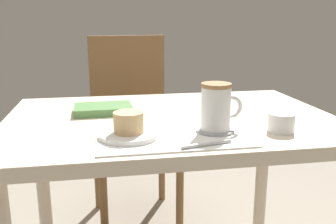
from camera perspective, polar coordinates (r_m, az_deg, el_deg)
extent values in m
cylinder|color=beige|center=(1.56, -18.36, -12.06)|extent=(0.05, 0.05, 0.68)
cylinder|color=beige|center=(1.67, 14.06, -9.89)|extent=(0.05, 0.05, 0.68)
cube|color=beige|center=(1.16, 0.51, -1.51)|extent=(1.00, 0.69, 0.04)
cylinder|color=brown|center=(1.80, 1.81, -12.39)|extent=(0.04, 0.04, 0.41)
cylinder|color=brown|center=(1.74, -9.76, -13.56)|extent=(0.04, 0.04, 0.41)
cylinder|color=brown|center=(2.11, -0.96, -8.22)|extent=(0.04, 0.04, 0.41)
cylinder|color=brown|center=(2.06, -10.69, -9.04)|extent=(0.04, 0.04, 0.41)
cube|color=brown|center=(1.84, -5.05, -4.40)|extent=(0.45, 0.45, 0.04)
cube|color=brown|center=(1.96, -6.19, 4.52)|extent=(0.39, 0.06, 0.48)
cube|color=white|center=(0.98, 0.41, -3.30)|extent=(0.38, 0.28, 0.00)
cylinder|color=white|center=(0.95, -5.98, -3.45)|extent=(0.15, 0.15, 0.01)
cylinder|color=#E5BC7F|center=(0.94, -6.03, -1.57)|extent=(0.08, 0.08, 0.05)
cylinder|color=#99999E|center=(1.00, 7.17, -2.79)|extent=(0.10, 0.10, 0.00)
cylinder|color=white|center=(0.98, 7.28, 0.52)|extent=(0.08, 0.08, 0.11)
cylinder|color=#9E7547|center=(0.97, 7.39, 4.07)|extent=(0.08, 0.08, 0.01)
torus|color=white|center=(0.99, 9.53, 0.74)|extent=(0.06, 0.01, 0.06)
cylinder|color=silver|center=(0.88, 5.91, -4.89)|extent=(0.13, 0.04, 0.01)
cylinder|color=white|center=(1.04, 16.88, -1.55)|extent=(0.07, 0.07, 0.05)
cube|color=#598C4C|center=(1.21, -9.84, 0.45)|extent=(0.18, 0.13, 0.02)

